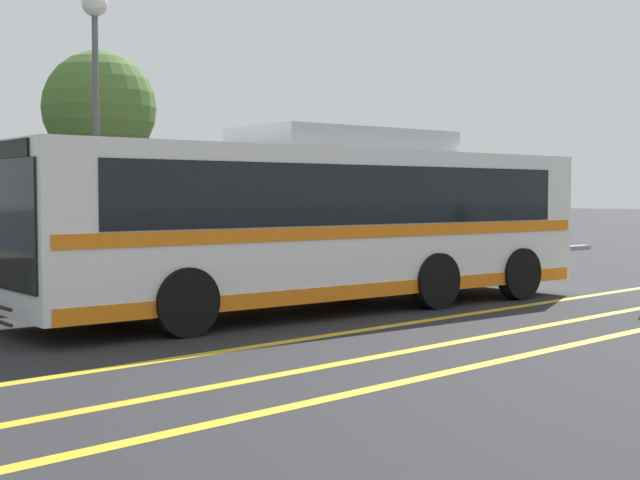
{
  "coord_description": "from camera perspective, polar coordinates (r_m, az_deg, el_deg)",
  "views": [
    {
      "loc": [
        -11.42,
        -11.73,
        2.02
      ],
      "look_at": [
        -0.64,
        -0.39,
        1.23
      ],
      "focal_mm": 50.0,
      "sensor_mm": 36.0,
      "label": 1
    }
  ],
  "objects": [
    {
      "name": "curb_strip",
      "position": [
        20.46,
        -11.55,
        -2.62
      ],
      "size": [
        38.99,
        0.36,
        0.15
      ],
      "primitive_type": "cube",
      "color": "#99999E",
      "rests_on": "ground_plane"
    },
    {
      "name": "ground_plane",
      "position": [
        16.5,
        0.68,
        -4.14
      ],
      "size": [
        220.0,
        220.0,
        0.0
      ],
      "primitive_type": "plane",
      "color": "#262628"
    },
    {
      "name": "lane_strip_0",
      "position": [
        14.28,
        6.12,
        -5.25
      ],
      "size": [
        30.99,
        0.2,
        0.01
      ],
      "primitive_type": "cube",
      "rotation": [
        0.0,
        0.0,
        1.57
      ],
      "color": "gold",
      "rests_on": "ground_plane"
    },
    {
      "name": "transit_bus",
      "position": [
        15.67,
        0.05,
        1.38
      ],
      "size": [
        11.46,
        3.54,
        3.18
      ],
      "rotation": [
        0.0,
        0.0,
        1.48
      ],
      "color": "white",
      "rests_on": "ground_plane"
    },
    {
      "name": "tree_0",
      "position": [
        23.11,
        -13.94,
        8.14
      ],
      "size": [
        2.82,
        2.82,
        5.61
      ],
      "color": "#513823",
      "rests_on": "ground_plane"
    },
    {
      "name": "parked_car_2",
      "position": [
        19.62,
        -5.07,
        -0.85
      ],
      "size": [
        4.1,
        2.13,
        1.48
      ],
      "rotation": [
        0.0,
        0.0,
        1.54
      ],
      "color": "olive",
      "rests_on": "ground_plane"
    },
    {
      "name": "lane_strip_1",
      "position": [
        13.29,
        11.54,
        -5.9
      ],
      "size": [
        30.99,
        0.2,
        0.01
      ],
      "primitive_type": "cube",
      "rotation": [
        0.0,
        0.0,
        1.57
      ],
      "color": "gold",
      "rests_on": "ground_plane"
    },
    {
      "name": "lane_strip_2",
      "position": [
        12.64,
        16.12,
        -6.41
      ],
      "size": [
        30.99,
        0.2,
        0.01
      ],
      "primitive_type": "cube",
      "rotation": [
        0.0,
        0.0,
        1.57
      ],
      "color": "gold",
      "rests_on": "ground_plane"
    },
    {
      "name": "street_lamp",
      "position": [
        20.88,
        -14.19,
        11.1
      ],
      "size": [
        0.58,
        0.58,
        6.57
      ],
      "color": "#59595E",
      "rests_on": "ground_plane"
    }
  ]
}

